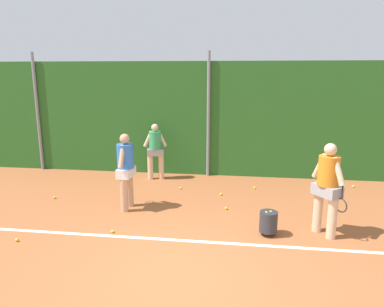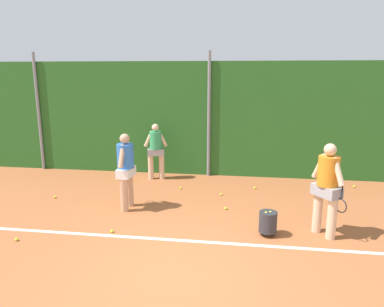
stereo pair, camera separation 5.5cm
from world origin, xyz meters
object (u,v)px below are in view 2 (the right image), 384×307
player_midcourt (126,167)px  ball_hopper (268,222)px  tennis_ball_4 (255,188)px  tennis_ball_7 (181,188)px  tennis_ball_1 (226,208)px  player_backcourt_far (156,148)px  tennis_ball_2 (17,239)px  tennis_ball_0 (221,194)px  tennis_ball_6 (354,187)px  tennis_ball_3 (55,197)px  player_foreground_near (327,185)px  tennis_ball_9 (112,231)px

player_midcourt → ball_hopper: player_midcourt is taller
tennis_ball_4 → tennis_ball_7: 2.08m
ball_hopper → tennis_ball_1: (-0.90, 1.25, -0.26)m
player_backcourt_far → tennis_ball_4: player_backcourt_far is taller
player_midcourt → ball_hopper: size_ratio=3.56×
tennis_ball_1 → tennis_ball_2: same height
tennis_ball_2 → tennis_ball_7: size_ratio=1.00×
tennis_ball_2 → tennis_ball_7: bearing=53.6°
tennis_ball_7 → tennis_ball_0: bearing=-17.5°
tennis_ball_0 → tennis_ball_6: size_ratio=1.00×
tennis_ball_2 → tennis_ball_3: same height
ball_hopper → tennis_ball_1: ball_hopper is taller
player_backcourt_far → tennis_ball_6: player_backcourt_far is taller
tennis_ball_4 → tennis_ball_2: bearing=-140.5°
player_foreground_near → ball_hopper: 1.37m
tennis_ball_0 → tennis_ball_4: same height
tennis_ball_0 → player_foreground_near: bearing=-43.3°
tennis_ball_1 → player_foreground_near: bearing=-28.0°
ball_hopper → tennis_ball_0: 2.51m
tennis_ball_6 → tennis_ball_7: 4.93m
tennis_ball_9 → player_midcourt: bearing=94.5°
tennis_ball_0 → tennis_ball_1: same height
player_foreground_near → tennis_ball_4: player_foreground_near is taller
player_midcourt → tennis_ball_6: player_midcourt is taller
player_backcourt_far → tennis_ball_1: bearing=122.1°
tennis_ball_7 → tennis_ball_2: bearing=-126.4°
tennis_ball_0 → tennis_ball_9: size_ratio=1.00×
player_foreground_near → player_midcourt: size_ratio=1.03×
tennis_ball_1 → tennis_ball_7: 1.91m
player_midcourt → tennis_ball_6: size_ratio=27.68×
player_midcourt → player_backcourt_far: player_midcourt is taller
player_backcourt_far → tennis_ball_6: (5.77, -0.07, -0.92)m
tennis_ball_3 → tennis_ball_4: bearing=16.1°
player_foreground_near → player_backcourt_far: player_foreground_near is taller
player_midcourt → tennis_ball_0: player_midcourt is taller
player_backcourt_far → tennis_ball_2: size_ratio=25.77×
tennis_ball_3 → tennis_ball_7: bearing=21.0°
tennis_ball_2 → tennis_ball_6: bearing=30.3°
tennis_ball_2 → player_midcourt: bearing=50.9°
player_backcourt_far → tennis_ball_0: 2.59m
tennis_ball_4 → tennis_ball_3: bearing=-163.9°
player_midcourt → tennis_ball_1: player_midcourt is taller
player_midcourt → tennis_ball_1: 2.57m
tennis_ball_4 → tennis_ball_9: bearing=-132.6°
tennis_ball_1 → tennis_ball_3: (-4.45, 0.16, 0.00)m
tennis_ball_2 → tennis_ball_9: (1.71, 0.62, 0.00)m
player_foreground_near → tennis_ball_6: size_ratio=28.57×
tennis_ball_0 → tennis_ball_7: 1.21m
tennis_ball_0 → tennis_ball_7: bearing=162.5°
player_backcourt_far → tennis_ball_2: (-1.72, -4.45, -0.92)m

